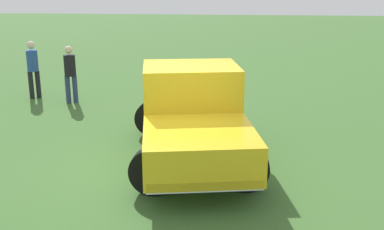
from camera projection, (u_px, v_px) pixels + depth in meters
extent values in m
plane|color=#3D662D|center=(173.00, 165.00, 8.84)|extent=(80.00, 80.00, 0.00)
cylinder|color=black|center=(245.00, 168.00, 7.64)|extent=(0.80, 0.22, 0.80)
cylinder|color=black|center=(153.00, 171.00, 7.52)|extent=(0.80, 0.22, 0.80)
cylinder|color=black|center=(220.00, 117.00, 10.52)|extent=(0.80, 0.22, 0.80)
cylinder|color=black|center=(153.00, 118.00, 10.40)|extent=(0.80, 0.22, 0.80)
cube|color=gold|center=(199.00, 148.00, 7.57)|extent=(2.14, 2.19, 0.64)
cube|color=gold|center=(191.00, 100.00, 9.09)|extent=(2.07, 1.82, 1.40)
cube|color=slate|center=(191.00, 78.00, 8.96)|extent=(1.88, 1.57, 0.48)
cube|color=gold|center=(187.00, 107.00, 10.10)|extent=(2.21, 2.56, 0.60)
cube|color=silver|center=(205.00, 186.00, 6.80)|extent=(1.74, 0.44, 0.16)
cylinder|color=navy|center=(68.00, 89.00, 13.17)|extent=(0.14, 0.14, 0.79)
cylinder|color=navy|center=(75.00, 89.00, 13.22)|extent=(0.14, 0.14, 0.79)
cylinder|color=black|center=(70.00, 65.00, 13.00)|extent=(0.41, 0.41, 0.59)
sphere|color=beige|center=(69.00, 50.00, 12.88)|extent=(0.21, 0.21, 0.21)
cylinder|color=black|center=(38.00, 84.00, 13.76)|extent=(0.14, 0.14, 0.82)
cylinder|color=black|center=(31.00, 85.00, 13.67)|extent=(0.14, 0.14, 0.82)
cylinder|color=#284C93|center=(32.00, 61.00, 13.51)|extent=(0.44, 0.44, 0.61)
sphere|color=beige|center=(31.00, 45.00, 13.38)|extent=(0.22, 0.22, 0.22)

